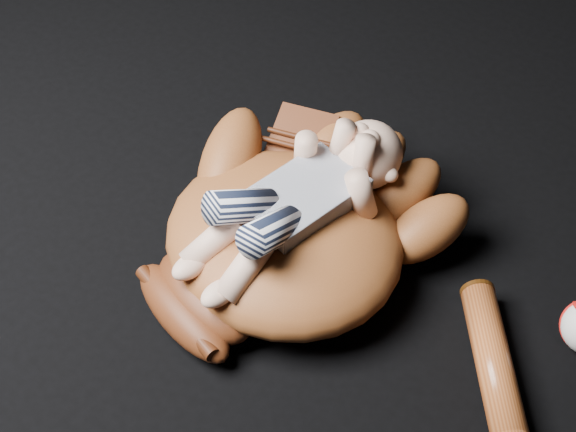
{
  "coord_description": "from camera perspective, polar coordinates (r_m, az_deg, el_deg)",
  "views": [
    {
      "loc": [
        0.39,
        -0.71,
        1.0
      ],
      "look_at": [
        -0.12,
        -0.05,
        0.08
      ],
      "focal_mm": 55.0,
      "sensor_mm": 36.0,
      "label": 1
    }
  ],
  "objects": [
    {
      "name": "newborn_baby",
      "position": [
        1.18,
        -0.06,
        0.81
      ],
      "size": [
        0.23,
        0.4,
        0.15
      ],
      "primitive_type": null,
      "rotation": [
        0.0,
        0.0,
        -0.18
      ],
      "color": "#E7B395",
      "rests_on": "baseball_glove"
    },
    {
      "name": "baseball_glove",
      "position": [
        1.22,
        -0.28,
        -0.97
      ],
      "size": [
        0.55,
        0.59,
        0.16
      ],
      "primitive_type": null,
      "rotation": [
        0.0,
        0.0,
        -0.26
      ],
      "color": "brown",
      "rests_on": "ground"
    }
  ]
}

